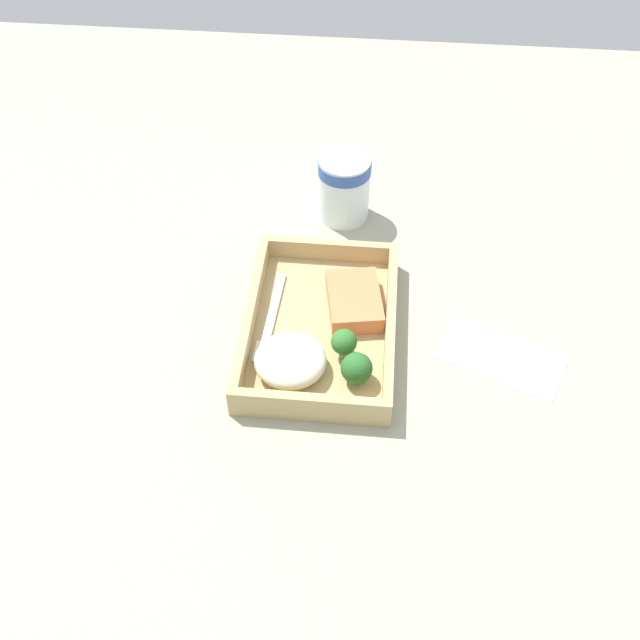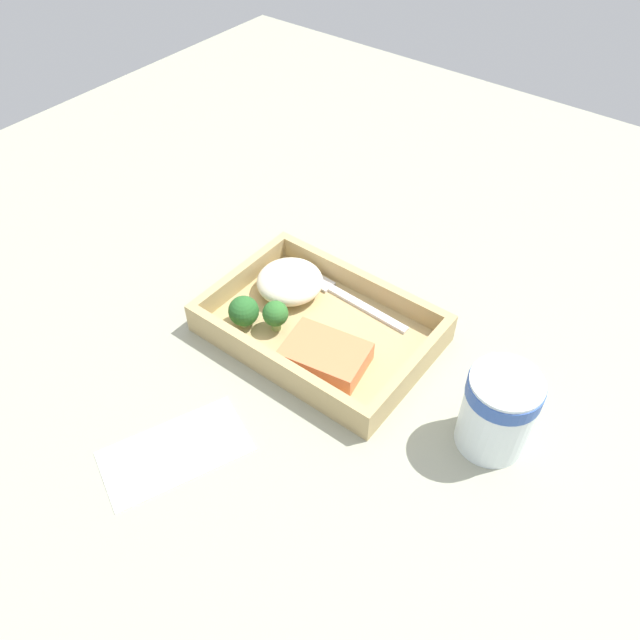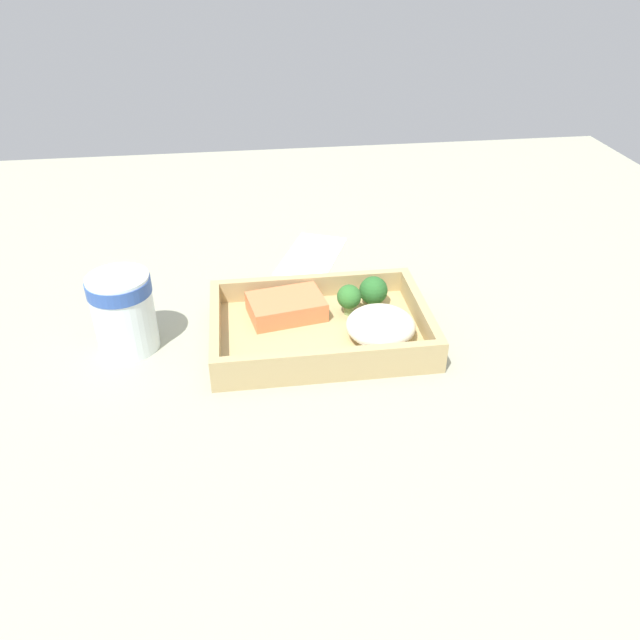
# 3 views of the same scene
# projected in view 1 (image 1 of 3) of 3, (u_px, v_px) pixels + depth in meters

# --- Properties ---
(ground_plane) EXTENTS (1.60, 1.60, 0.02)m
(ground_plane) POSITION_uv_depth(u_px,v_px,m) (320.00, 339.00, 0.99)
(ground_plane) COLOR #9A9C86
(takeout_tray) EXTENTS (0.28, 0.19, 0.01)m
(takeout_tray) POSITION_uv_depth(u_px,v_px,m) (320.00, 331.00, 0.98)
(takeout_tray) COLOR tan
(takeout_tray) RESTS_ON ground_plane
(tray_rim) EXTENTS (0.28, 0.19, 0.03)m
(tray_rim) POSITION_uv_depth(u_px,v_px,m) (320.00, 320.00, 0.96)
(tray_rim) COLOR tan
(tray_rim) RESTS_ON takeout_tray
(salmon_fillet) EXTENTS (0.11, 0.08, 0.03)m
(salmon_fillet) POSITION_uv_depth(u_px,v_px,m) (354.00, 301.00, 0.99)
(salmon_fillet) COLOR #EB7A49
(salmon_fillet) RESTS_ON takeout_tray
(mashed_potatoes) EXTENTS (0.09, 0.09, 0.04)m
(mashed_potatoes) POSITION_uv_depth(u_px,v_px,m) (290.00, 360.00, 0.91)
(mashed_potatoes) COLOR #F1E6C6
(mashed_potatoes) RESTS_ON takeout_tray
(broccoli_floret_1) EXTENTS (0.04, 0.04, 0.04)m
(broccoli_floret_1) POSITION_uv_depth(u_px,v_px,m) (357.00, 369.00, 0.90)
(broccoli_floret_1) COLOR #89A466
(broccoli_floret_1) RESTS_ON takeout_tray
(broccoli_floret_2) EXTENTS (0.03, 0.03, 0.04)m
(broccoli_floret_2) POSITION_uv_depth(u_px,v_px,m) (344.00, 342.00, 0.92)
(broccoli_floret_2) COLOR #799859
(broccoli_floret_2) RESTS_ON takeout_tray
(fork) EXTENTS (0.16, 0.02, 0.00)m
(fork) POSITION_uv_depth(u_px,v_px,m) (270.00, 323.00, 0.98)
(fork) COLOR silver
(fork) RESTS_ON takeout_tray
(paper_cup) EXTENTS (0.08, 0.08, 0.10)m
(paper_cup) POSITION_uv_depth(u_px,v_px,m) (344.00, 185.00, 1.10)
(paper_cup) COLOR white
(paper_cup) RESTS_ON ground_plane
(receipt_slip) EXTENTS (0.14, 0.18, 0.00)m
(receipt_slip) POSITION_uv_depth(u_px,v_px,m) (501.00, 357.00, 0.95)
(receipt_slip) COLOR white
(receipt_slip) RESTS_ON ground_plane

